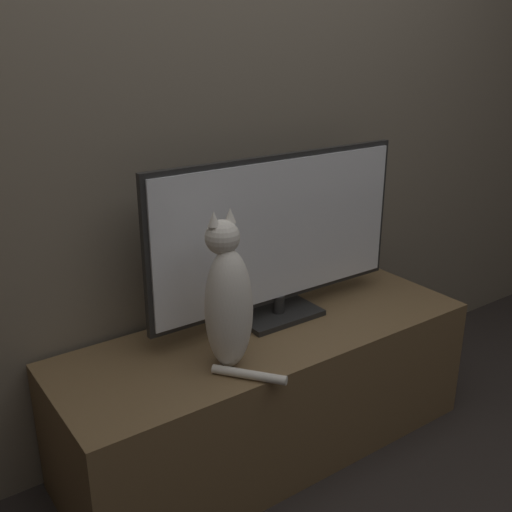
% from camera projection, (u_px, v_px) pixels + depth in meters
% --- Properties ---
extents(wall_back, '(4.80, 0.05, 2.60)m').
position_uv_depth(wall_back, '(217.00, 83.00, 2.04)').
color(wall_back, '#756B5B').
rests_on(wall_back, ground_plane).
extents(tv_stand, '(1.52, 0.53, 0.48)m').
position_uv_depth(tv_stand, '(268.00, 390.00, 2.18)').
color(tv_stand, brown).
rests_on(tv_stand, ground_plane).
extents(tv, '(1.03, 0.18, 0.60)m').
position_uv_depth(tv, '(279.00, 236.00, 2.10)').
color(tv, black).
rests_on(tv, tv_stand).
extents(cat, '(0.17, 0.28, 0.50)m').
position_uv_depth(cat, '(228.00, 302.00, 1.81)').
color(cat, silver).
rests_on(cat, tv_stand).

